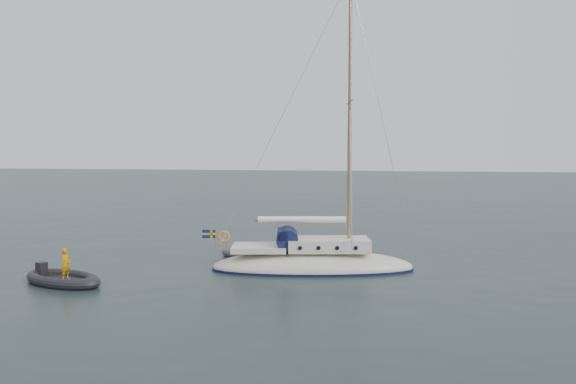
# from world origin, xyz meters

# --- Properties ---
(ground) EXTENTS (300.00, 300.00, 0.00)m
(ground) POSITION_xyz_m (0.00, 0.00, 0.00)
(ground) COLOR black
(ground) RESTS_ON ground
(sailboat) EXTENTS (9.89, 2.96, 14.09)m
(sailboat) POSITION_xyz_m (1.85, -2.07, 1.07)
(sailboat) COLOR beige
(sailboat) RESTS_ON ground
(dinghy) EXTENTS (3.01, 1.36, 0.43)m
(dinghy) POSITION_xyz_m (-2.10, 0.83, 0.19)
(dinghy) COLOR #47474B
(dinghy) RESTS_ON ground
(rib) EXTENTS (4.06, 1.84, 1.55)m
(rib) POSITION_xyz_m (-7.92, -7.06, 0.24)
(rib) COLOR black
(rib) RESTS_ON ground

